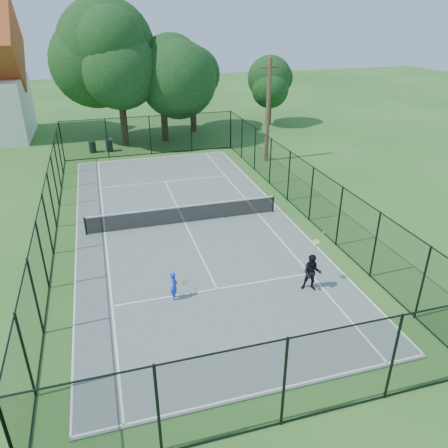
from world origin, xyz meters
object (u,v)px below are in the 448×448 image
object	(u,v)px
tennis_net	(184,214)
utility_pole	(268,111)
trash_bin_right	(109,146)
player_blue	(174,285)
trash_bin_left	(92,147)
player_black	(312,273)

from	to	relation	value
tennis_net	utility_pole	distance (m)	12.49
trash_bin_right	utility_pole	distance (m)	12.96
trash_bin_right	player_blue	size ratio (longest dim) A/B	0.80
trash_bin_left	player_blue	world-z (taller)	player_blue
player_black	trash_bin_left	bearing A→B (deg)	109.80
player_black	player_blue	bearing A→B (deg)	170.16
tennis_net	utility_pole	world-z (taller)	utility_pole
trash_bin_left	trash_bin_right	world-z (taller)	trash_bin_right
tennis_net	trash_bin_left	xyz separation A→B (m)	(-4.41, 14.78, -0.12)
tennis_net	player_blue	world-z (taller)	player_blue
utility_pole	player_blue	size ratio (longest dim) A/B	6.23
tennis_net	player_black	distance (m)	8.30
trash_bin_right	player_blue	xyz separation A→B (m)	(1.38, -21.26, 0.17)
tennis_net	utility_pole	size ratio (longest dim) A/B	1.38
utility_pole	player_blue	xyz separation A→B (m)	(-9.80, -15.55, -3.07)
player_blue	player_black	bearing A→B (deg)	-9.84
tennis_net	trash_bin_left	bearing A→B (deg)	106.61
trash_bin_left	player_black	bearing A→B (deg)	-70.20
trash_bin_left	trash_bin_right	size ratio (longest dim) A/B	0.95
tennis_net	utility_pole	bearing A→B (deg)	48.11
utility_pole	player_black	world-z (taller)	utility_pole
player_black	trash_bin_right	bearing A→B (deg)	106.84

